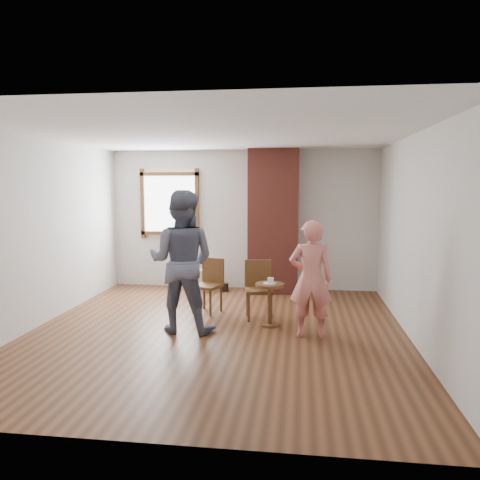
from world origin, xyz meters
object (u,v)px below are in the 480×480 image
object	(u,v)px
dining_chair_right	(259,286)
man	(182,261)
stoneware_crock	(204,280)
person_pink	(311,279)
dining_chair_left	(209,282)
side_table	(270,297)

from	to	relation	value
dining_chair_right	man	xyz separation A→B (m)	(-0.96, -0.76, 0.47)
stoneware_crock	man	bearing A→B (deg)	-84.89
man	person_pink	size ratio (longest dim) A/B	1.24
dining_chair_right	dining_chair_left	bearing A→B (deg)	152.59
dining_chair_right	side_table	bearing A→B (deg)	-73.47
dining_chair_left	man	world-z (taller)	man
stoneware_crock	dining_chair_right	xyz separation A→B (m)	(1.18, -1.65, 0.28)
dining_chair_right	side_table	size ratio (longest dim) A/B	1.42
stoneware_crock	man	distance (m)	2.52
side_table	man	xyz separation A→B (m)	(-1.15, -0.38, 0.54)
side_table	man	world-z (taller)	man
side_table	person_pink	bearing A→B (deg)	-37.19
stoneware_crock	side_table	distance (m)	2.45
person_pink	dining_chair_right	bearing A→B (deg)	-47.64
man	dining_chair_left	bearing A→B (deg)	-96.88
man	person_pink	world-z (taller)	man
dining_chair_left	side_table	size ratio (longest dim) A/B	1.38
side_table	man	bearing A→B (deg)	-161.76
man	dining_chair_right	bearing A→B (deg)	-138.79
dining_chair_left	side_table	distance (m)	1.16
dining_chair_left	man	distance (m)	1.12
side_table	man	size ratio (longest dim) A/B	0.32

